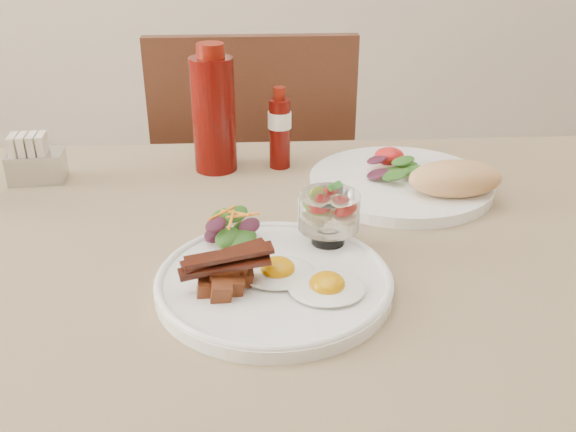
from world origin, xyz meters
name	(u,v)px	position (x,y,z in m)	size (l,w,h in m)	color
table	(258,317)	(0.00, 0.00, 0.66)	(1.33, 0.88, 0.75)	#502A19
chair_far	(255,201)	(0.00, 0.66, 0.52)	(0.42, 0.42, 0.93)	#502A19
main_plate	(274,283)	(0.02, -0.07, 0.76)	(0.28, 0.28, 0.02)	white
fried_eggs	(302,278)	(0.05, -0.08, 0.77)	(0.15, 0.12, 0.02)	white
bacon_potato_pile	(226,272)	(-0.04, -0.09, 0.79)	(0.11, 0.07, 0.05)	maroon
side_salad	(233,230)	(-0.03, 0.02, 0.79)	(0.09, 0.08, 0.04)	#1E4913
fruit_cup	(329,211)	(0.09, 0.01, 0.81)	(0.08, 0.08, 0.08)	white
second_plate	(413,180)	(0.25, 0.20, 0.77)	(0.29, 0.29, 0.07)	white
ketchup_bottle	(214,113)	(-0.06, 0.31, 0.85)	(0.08, 0.08, 0.21)	#530804
hot_sauce_bottle	(280,129)	(0.04, 0.32, 0.82)	(0.05, 0.05, 0.14)	#530804
sugar_caddy	(34,162)	(-0.35, 0.27, 0.79)	(0.09, 0.06, 0.08)	#B4B4B9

